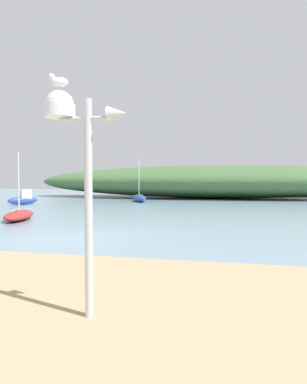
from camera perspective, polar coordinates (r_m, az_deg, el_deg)
The scene contains 7 objects.
ground_plane at distance 13.12m, azimuth -13.54°, elevation -7.82°, with size 120.00×120.00×0.00m, color #7A99A8.
distant_hill at distance 40.98m, azimuth 10.72°, elevation 1.82°, with size 46.49×12.10×4.06m, color #476B3D.
mast_structure at distance 5.06m, azimuth -14.20°, elevation 9.91°, with size 1.28×0.46×3.41m.
seagull_on_radar at distance 5.31m, azimuth -16.49°, elevation 18.28°, with size 0.36×0.19×0.25m.
sailboat_outer_mooring at distance 33.02m, azimuth -2.58°, elevation -1.08°, with size 2.68×3.66×4.41m.
motorboat_mid_channel at distance 31.81m, azimuth -21.97°, elevation -1.14°, with size 2.19×2.65×1.37m.
sailboat_by_sandbar at distance 19.83m, azimuth -22.65°, elevation -3.75°, with size 2.66×4.15×3.78m.
Camera 1 is at (5.56, -11.67, 2.27)m, focal length 30.20 mm.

